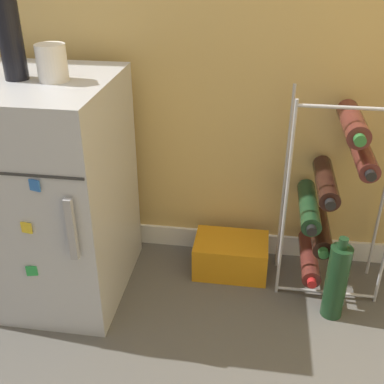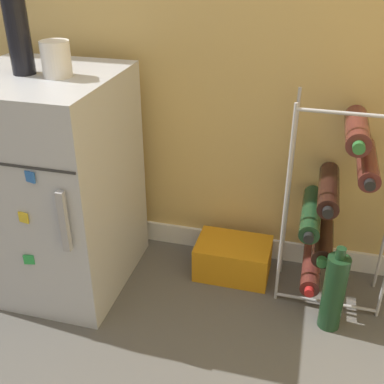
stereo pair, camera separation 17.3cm
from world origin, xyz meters
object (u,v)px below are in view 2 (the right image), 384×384
Objects in this scene: wine_rack at (333,202)px; fridge_top_cup at (56,59)px; soda_box at (233,258)px; loose_bottle_floor at (334,292)px; fridge_top_bottle at (18,30)px; mini_fridge at (52,184)px.

wine_rack is 6.82× the size of fridge_top_cup.
fridge_top_cup reaches higher than soda_box.
loose_bottle_floor is at bearing -27.72° from soda_box.
fridge_top_cup is 0.34× the size of loose_bottle_floor.
soda_box is at bearing 152.28° from loose_bottle_floor.
fridge_top_bottle is (-0.70, -0.18, 0.89)m from soda_box.
loose_bottle_floor is at bearing -1.59° from mini_fridge.
mini_fridge is 2.79× the size of soda_box.
fridge_top_bottle is 1.36m from loose_bottle_floor.
mini_fridge is 1.06× the size of wine_rack.
wine_rack is 2.33× the size of loose_bottle_floor.
fridge_top_cup is (-0.92, -0.15, 0.47)m from wine_rack.
soda_box is at bearing 14.67° from mini_fridge.
wine_rack is (1.01, 0.15, -0.01)m from mini_fridge.
fridge_top_bottle is (-1.05, -0.15, 0.56)m from wine_rack.
fridge_top_cup is 1.21m from loose_bottle_floor.
mini_fridge is at bearing -171.78° from wine_rack.
mini_fridge is 0.48m from fridge_top_cup.
mini_fridge is 1.08m from loose_bottle_floor.
mini_fridge is at bearing 176.70° from fridge_top_cup.
loose_bottle_floor is at bearing -1.37° from fridge_top_bottle.
fridge_top_bottle is 0.93× the size of loose_bottle_floor.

